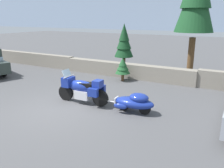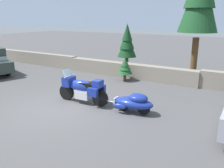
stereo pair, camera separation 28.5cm
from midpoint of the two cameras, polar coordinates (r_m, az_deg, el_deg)
The scene contains 6 objects.
ground_plane at distance 9.33m, azimuth -11.31°, elevation -5.68°, with size 80.00×80.00×0.00m, color #4C4C4F.
stone_guard_wall at distance 13.67m, azimuth 5.06°, elevation 3.36°, with size 24.00×0.58×0.89m.
touring_motorcycle at distance 9.54m, azimuth -6.36°, elevation -1.02°, with size 2.31×0.81×1.33m.
car_shaped_trailer at distance 8.60m, azimuth 6.24°, elevation -4.41°, with size 2.22×0.81×0.76m.
pine_tree_secondary at distance 14.84m, azimuth 4.24°, elevation 10.11°, with size 1.19×1.19×3.04m.
pine_sapling_near at distance 12.86m, azimuth 3.80°, elevation 4.24°, with size 0.82×0.82×1.27m.
Camera 2 is at (6.07, -6.27, 3.38)m, focal length 37.63 mm.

